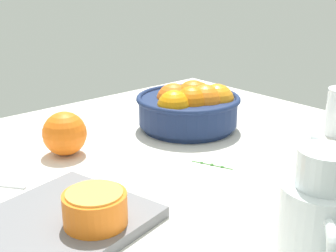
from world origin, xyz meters
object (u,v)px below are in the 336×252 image
Objects in this scene: fruit_bowl at (190,106)px; juice_pitcher at (319,221)px; orange_half_0 at (95,208)px; cutting_board at (33,238)px; loose_orange_0 at (65,134)px.

fruit_bowl is 1.50× the size of juice_pitcher.
orange_half_0 is at bearing 126.68° from juice_pitcher.
loose_orange_0 reaches higher than cutting_board.
cutting_board is at bearing -127.24° from loose_orange_0.
cutting_board is (-47.73, -19.69, -4.40)cm from fruit_bowl.
fruit_bowl reaches higher than cutting_board.
cutting_board is 31.21cm from loose_orange_0.
juice_pitcher is 1.77× the size of orange_half_0.
orange_half_0 is (7.53, -3.54, 3.18)cm from cutting_board.
juice_pitcher is 1.81× the size of loose_orange_0.
fruit_bowl is 0.72× the size of cutting_board.
fruit_bowl reaches higher than orange_half_0.
loose_orange_0 reaches higher than orange_half_0.
juice_pitcher reaches higher than fruit_bowl.
juice_pitcher is at bearing -83.33° from loose_orange_0.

